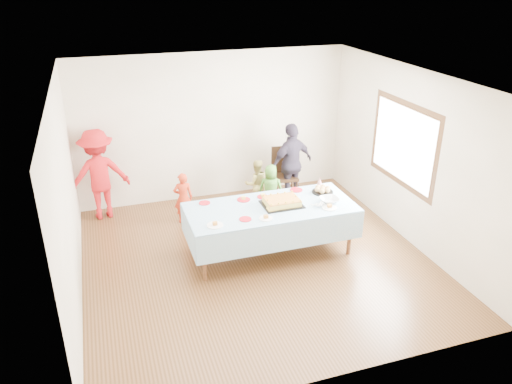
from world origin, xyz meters
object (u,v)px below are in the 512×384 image
Objects in this scene: birthday_cake at (282,202)px; adult_left at (99,174)px; party_table at (271,210)px; dining_chair at (284,171)px.

adult_left is at bearing 141.02° from birthday_cake.
birthday_cake is (0.17, 0.00, 0.10)m from party_table.
adult_left is (-2.55, 2.06, -0.04)m from birthday_cake.
adult_left reaches higher than birthday_cake.
adult_left is (-3.28, 0.27, 0.24)m from dining_chair.
adult_left is at bearing -177.37° from dining_chair.
birthday_cake is 0.37× the size of adult_left.
dining_chair is at bearing 67.84° from birthday_cake.
birthday_cake is 3.28m from adult_left.
party_table is 0.20m from birthday_cake.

